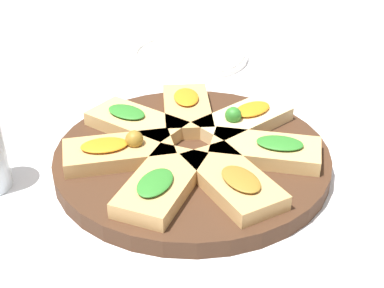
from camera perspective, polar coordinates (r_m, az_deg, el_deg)
ground_plane at (r=0.82m, az=-0.00°, el=-2.21°), size 3.00×3.00×0.00m
serving_board at (r=0.81m, az=-0.00°, el=-1.45°), size 0.41×0.41×0.03m
focaccia_slice_0 at (r=0.86m, az=5.50°, el=2.59°), size 0.17×0.16×0.04m
focaccia_slice_1 at (r=0.89m, az=-0.54°, el=3.74°), size 0.17×0.11×0.03m
focaccia_slice_2 at (r=0.86m, az=-6.04°, el=2.30°), size 0.14×0.18×0.03m
focaccia_slice_3 at (r=0.78m, az=-7.82°, el=-0.75°), size 0.13×0.17×0.04m
focaccia_slice_4 at (r=0.71m, az=-3.29°, el=-4.22°), size 0.17×0.11×0.03m
focaccia_slice_5 at (r=0.72m, az=4.37°, el=-3.91°), size 0.17×0.16×0.03m
focaccia_slice_6 at (r=0.78m, az=7.93°, el=-0.77°), size 0.08×0.16×0.03m
plate_left at (r=1.19m, az=-0.29°, el=9.48°), size 0.26×0.26×0.02m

